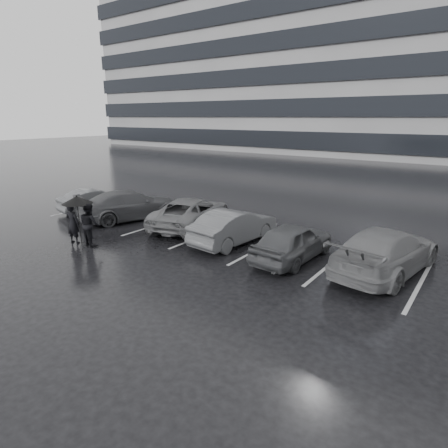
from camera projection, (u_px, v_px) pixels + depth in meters
ground at (214, 262)px, 13.15m from camera, size 160.00×160.00×0.00m
office_building at (289, 54)px, 58.88m from camera, size 61.00×26.00×29.00m
car_main at (293, 241)px, 13.21m from camera, size 1.75×3.98×1.33m
car_west_a at (234, 226)px, 14.98m from camera, size 1.75×4.23×1.36m
car_west_b at (191, 212)px, 17.10m from camera, size 3.59×5.41×1.38m
car_west_c at (130, 205)px, 18.43m from camera, size 3.54×5.32×1.43m
car_west_d at (95, 200)px, 19.98m from camera, size 1.94×3.89×1.22m
car_east at (386, 251)px, 12.11m from camera, size 2.79×5.30×1.47m
pedestrian_left at (73, 224)px, 14.89m from camera, size 0.67×0.52×1.62m
pedestrian_right at (90, 224)px, 14.65m from camera, size 0.91×0.76×1.70m
umbrella at (77, 200)px, 14.52m from camera, size 1.16×1.16×1.97m
stall_stripes at (235, 239)px, 15.55m from camera, size 19.72×5.00×0.00m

